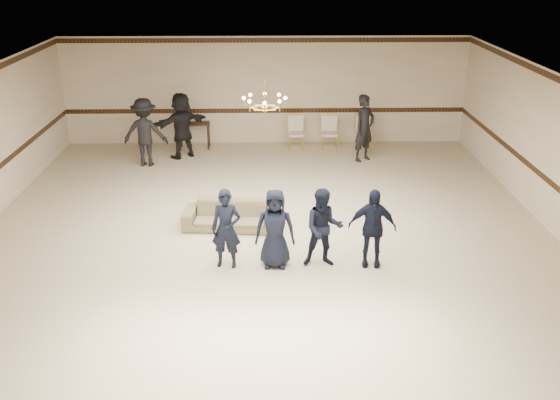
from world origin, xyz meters
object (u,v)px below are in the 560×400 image
(settee, at_px, (231,215))
(banquet_chair_right, at_px, (364,133))
(adult_left, at_px, (145,132))
(adult_right, at_px, (364,128))
(banquet_chair_left, at_px, (296,134))
(adult_mid, at_px, (182,125))
(console_table, at_px, (195,136))
(banquet_chair_mid, at_px, (330,133))
(chandelier, at_px, (265,92))
(boy_b, at_px, (275,229))
(boy_d, at_px, (372,228))
(boy_a, at_px, (226,229))
(boy_c, at_px, (324,228))

(settee, bearing_deg, banquet_chair_right, 61.78)
(adult_left, relative_size, adult_right, 1.00)
(adult_right, xyz_separation_m, banquet_chair_left, (-1.85, 1.02, -0.44))
(adult_left, distance_m, adult_mid, 1.14)
(adult_left, bearing_deg, console_table, -123.58)
(banquet_chair_mid, relative_size, banquet_chair_right, 1.00)
(banquet_chair_left, bearing_deg, banquet_chair_right, -4.38)
(chandelier, height_order, banquet_chair_left, chandelier)
(boy_b, relative_size, adult_left, 0.82)
(adult_mid, bearing_deg, boy_b, 75.59)
(banquet_chair_right, bearing_deg, adult_right, -98.43)
(settee, bearing_deg, boy_d, -27.10)
(boy_b, distance_m, adult_mid, 7.08)
(banquet_chair_right, bearing_deg, adult_mid, -173.41)
(boy_a, bearing_deg, settee, 98.81)
(chandelier, relative_size, banquet_chair_mid, 0.96)
(adult_mid, bearing_deg, console_table, -142.21)
(console_table, bearing_deg, boy_a, -85.29)
(adult_mid, distance_m, adult_right, 5.12)
(settee, relative_size, banquet_chair_right, 2.02)
(boy_a, relative_size, boy_b, 1.00)
(boy_a, bearing_deg, banquet_chair_mid, 78.13)
(settee, bearing_deg, adult_right, 57.35)
(chandelier, distance_m, adult_mid, 5.54)
(boy_d, relative_size, console_table, 1.63)
(adult_left, xyz_separation_m, adult_mid, (0.90, 0.70, 0.00))
(adult_mid, height_order, console_table, adult_mid)
(boy_a, distance_m, settee, 1.79)
(boy_a, bearing_deg, chandelier, 78.02)
(boy_c, relative_size, console_table, 1.63)
(adult_mid, bearing_deg, adult_left, 2.48)
(adult_right, relative_size, banquet_chair_left, 1.90)
(boy_b, bearing_deg, banquet_chair_mid, 79.02)
(chandelier, bearing_deg, banquet_chair_left, 80.37)
(adult_left, bearing_deg, chandelier, 133.22)
(banquet_chair_mid, distance_m, banquet_chair_right, 1.00)
(banquet_chair_mid, distance_m, console_table, 4.01)
(chandelier, distance_m, console_table, 6.34)
(chandelier, xyz_separation_m, console_table, (-2.11, 5.44, -2.48))
(boy_a, relative_size, boy_d, 1.00)
(chandelier, bearing_deg, adult_right, 56.98)
(adult_left, xyz_separation_m, console_table, (1.15, 1.52, -0.54))
(boy_d, bearing_deg, chandelier, 142.06)
(boy_d, bearing_deg, boy_c, -172.72)
(boy_d, xyz_separation_m, console_table, (-4.09, 7.43, -0.37))
(banquet_chair_right, bearing_deg, banquet_chair_mid, 179.83)
(chandelier, relative_size, banquet_chair_right, 0.96)
(settee, relative_size, adult_mid, 1.06)
(adult_right, distance_m, console_table, 5.03)
(boy_b, xyz_separation_m, adult_right, (2.56, 6.21, 0.17))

